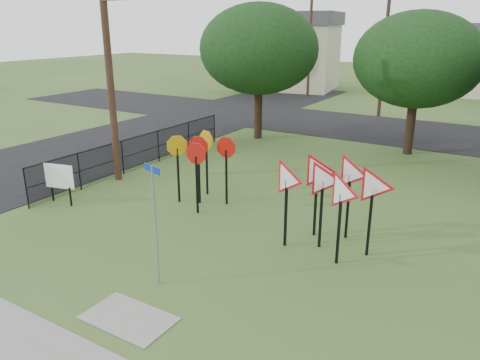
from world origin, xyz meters
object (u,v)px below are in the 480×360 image
at_px(info_board, 59,178).
at_px(yield_sign_cluster, 331,184).
at_px(street_name_sign, 155,219).
at_px(stop_sign_cluster, 201,154).

bearing_deg(info_board, yield_sign_cluster, 10.49).
xyz_separation_m(street_name_sign, info_board, (-6.61, 2.37, -0.78)).
distance_m(yield_sign_cluster, info_board, 9.65).
bearing_deg(yield_sign_cluster, street_name_sign, -124.53).
relative_size(stop_sign_cluster, yield_sign_cluster, 0.74).
distance_m(street_name_sign, yield_sign_cluster, 5.00).
relative_size(street_name_sign, yield_sign_cluster, 0.91).
bearing_deg(stop_sign_cluster, info_board, -147.72).
xyz_separation_m(street_name_sign, stop_sign_cluster, (-2.34, 5.06, 0.08)).
relative_size(street_name_sign, stop_sign_cluster, 1.24).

